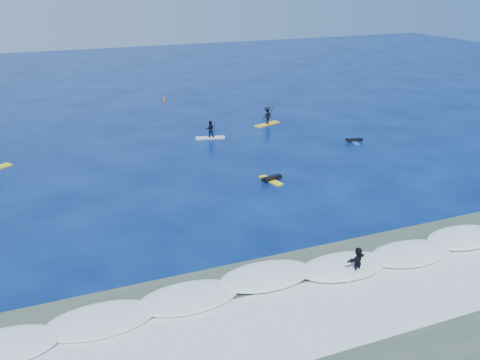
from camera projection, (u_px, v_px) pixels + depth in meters
name	position (u px, v px, depth m)	size (l,w,h in m)	color
ground	(246.00, 199.00, 35.33)	(160.00, 160.00, 0.00)	#031244
shallow_water	(372.00, 316.00, 23.28)	(90.00, 13.00, 0.01)	#374B3C
breaking_wave	(324.00, 272.00, 26.73)	(40.00, 6.00, 0.30)	white
whitewater	(358.00, 304.00, 24.15)	(34.00, 5.00, 0.02)	silver
sup_paddler_center	(210.00, 131.00, 48.06)	(2.71, 1.25, 1.84)	silver
sup_paddler_right	(267.00, 117.00, 52.32)	(2.95, 1.65, 2.02)	yellow
prone_paddler_near	(271.00, 179.00, 38.33)	(1.73, 2.25, 0.46)	yellow
prone_paddler_far	(354.00, 140.00, 47.15)	(1.57, 2.06, 0.42)	blue
wave_surfer	(358.00, 262.00, 26.06)	(2.06, 1.12, 1.44)	silver
marker_buoy	(164.00, 99.00, 61.99)	(0.24, 0.24, 0.58)	#D64E13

